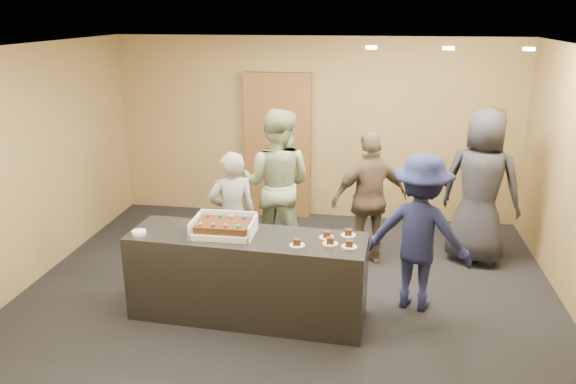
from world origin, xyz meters
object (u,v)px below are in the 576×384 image
object	(u,v)px
serving_counter	(248,276)
person_dark_suit	(481,186)
storage_cabinet	(278,146)
cake_box	(224,230)
person_navy_man	(420,233)
person_sage_man	(277,184)
person_server_grey	(233,216)
sheet_cake	(224,225)
plate_stack	(139,232)
person_brown_extra	(370,199)

from	to	relation	value
serving_counter	person_dark_suit	xyz separation A→B (m)	(2.54, 1.78, 0.53)
person_dark_suit	storage_cabinet	bearing A→B (deg)	-2.33
cake_box	person_navy_man	size ratio (longest dim) A/B	0.37
person_sage_man	person_navy_man	world-z (taller)	person_sage_man
serving_counter	person_server_grey	bearing A→B (deg)	116.32
cake_box	sheet_cake	world-z (taller)	cake_box
cake_box	sheet_cake	distance (m)	0.06
serving_counter	cake_box	xyz separation A→B (m)	(-0.23, 0.02, 0.49)
plate_stack	cake_box	bearing A→B (deg)	9.89
cake_box	sheet_cake	bearing A→B (deg)	-90.83
serving_counter	storage_cabinet	size ratio (longest dim) A/B	1.10
person_server_grey	person_sage_man	bearing A→B (deg)	-144.44
person_navy_man	person_brown_extra	size ratio (longest dim) A/B	1.00
person_brown_extra	person_dark_suit	distance (m)	1.37
sheet_cake	plate_stack	xyz separation A→B (m)	(-0.85, -0.13, -0.08)
serving_counter	plate_stack	bearing A→B (deg)	-170.04
cake_box	plate_stack	xyz separation A→B (m)	(-0.85, -0.15, -0.03)
cake_box	person_dark_suit	bearing A→B (deg)	32.38
storage_cabinet	person_sage_man	world-z (taller)	storage_cabinet
cake_box	plate_stack	distance (m)	0.86
person_navy_man	person_sage_man	bearing A→B (deg)	-16.97
plate_stack	person_sage_man	distance (m)	2.04
serving_counter	storage_cabinet	distance (m)	3.13
cake_box	person_server_grey	world-z (taller)	person_server_grey
sheet_cake	person_sage_man	distance (m)	1.60
person_navy_man	storage_cabinet	bearing A→B (deg)	-37.20
cake_box	person_brown_extra	xyz separation A→B (m)	(1.44, 1.50, -0.10)
person_sage_man	plate_stack	bearing A→B (deg)	64.20
storage_cabinet	plate_stack	world-z (taller)	storage_cabinet
person_dark_suit	person_server_grey	bearing A→B (deg)	39.71
sheet_cake	person_dark_suit	distance (m)	3.30
plate_stack	person_brown_extra	bearing A→B (deg)	35.83
storage_cabinet	person_dark_suit	distance (m)	3.03
sheet_cake	person_dark_suit	bearing A→B (deg)	32.71
cake_box	sheet_cake	size ratio (longest dim) A/B	1.18
person_navy_man	person_brown_extra	distance (m)	1.16
person_navy_man	person_brown_extra	bearing A→B (deg)	-47.20
serving_counter	storage_cabinet	world-z (taller)	storage_cabinet
serving_counter	person_brown_extra	distance (m)	1.98
person_sage_man	person_navy_man	xyz separation A→B (m)	(1.70, -1.09, -0.12)
serving_counter	person_sage_man	size ratio (longest dim) A/B	1.25
sheet_cake	person_server_grey	xyz separation A→B (m)	(-0.14, 0.88, -0.23)
person_navy_man	person_server_grey	bearing A→B (deg)	5.20
plate_stack	person_brown_extra	xyz separation A→B (m)	(2.28, 1.65, -0.08)
cake_box	person_navy_man	world-z (taller)	person_navy_man
serving_counter	person_server_grey	size ratio (longest dim) A/B	1.56
serving_counter	storage_cabinet	xyz separation A→B (m)	(-0.21, 3.06, 0.64)
serving_counter	person_dark_suit	size ratio (longest dim) A/B	1.22
serving_counter	person_navy_man	world-z (taller)	person_navy_man
plate_stack	person_server_grey	size ratio (longest dim) A/B	0.09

